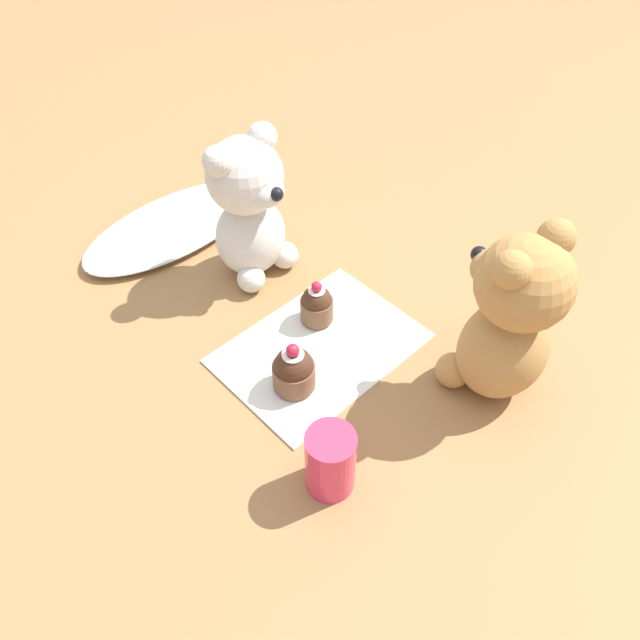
{
  "coord_description": "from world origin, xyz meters",
  "views": [
    {
      "loc": [
        -0.36,
        -0.38,
        0.63
      ],
      "look_at": [
        0.0,
        0.0,
        0.06
      ],
      "focal_mm": 35.0,
      "sensor_mm": 36.0,
      "label": 1
    }
  ],
  "objects_px": {
    "teddy_bear_cream": "(249,208)",
    "cupcake_near_tan_bear": "(294,370)",
    "juice_glass": "(330,461)",
    "cupcake_near_cream_bear": "(317,304)",
    "teddy_bear_tan": "(510,319)"
  },
  "relations": [
    {
      "from": "teddy_bear_cream",
      "to": "teddy_bear_tan",
      "type": "height_order",
      "value": "teddy_bear_tan"
    },
    {
      "from": "cupcake_near_tan_bear",
      "to": "juice_glass",
      "type": "height_order",
      "value": "juice_glass"
    },
    {
      "from": "teddy_bear_tan",
      "to": "cupcake_near_cream_bear",
      "type": "xyz_separation_m",
      "value": [
        -0.09,
        0.22,
        -0.08
      ]
    },
    {
      "from": "juice_glass",
      "to": "teddy_bear_tan",
      "type": "bearing_deg",
      "value": -9.09
    },
    {
      "from": "cupcake_near_tan_bear",
      "to": "cupcake_near_cream_bear",
      "type": "bearing_deg",
      "value": 32.66
    },
    {
      "from": "juice_glass",
      "to": "teddy_bear_cream",
      "type": "bearing_deg",
      "value": 63.45
    },
    {
      "from": "teddy_bear_tan",
      "to": "juice_glass",
      "type": "height_order",
      "value": "teddy_bear_tan"
    },
    {
      "from": "teddy_bear_tan",
      "to": "cupcake_near_cream_bear",
      "type": "relative_size",
      "value": 3.56
    },
    {
      "from": "cupcake_near_tan_bear",
      "to": "teddy_bear_cream",
      "type": "bearing_deg",
      "value": 62.78
    },
    {
      "from": "teddy_bear_cream",
      "to": "cupcake_near_tan_bear",
      "type": "height_order",
      "value": "teddy_bear_cream"
    },
    {
      "from": "teddy_bear_cream",
      "to": "teddy_bear_tan",
      "type": "xyz_separation_m",
      "value": [
        0.08,
        -0.37,
        0.0
      ]
    },
    {
      "from": "teddy_bear_tan",
      "to": "cupcake_near_tan_bear",
      "type": "xyz_separation_m",
      "value": [
        -0.18,
        0.16,
        -0.08
      ]
    },
    {
      "from": "teddy_bear_cream",
      "to": "cupcake_near_cream_bear",
      "type": "xyz_separation_m",
      "value": [
        -0.01,
        -0.14,
        -0.08
      ]
    },
    {
      "from": "cupcake_near_cream_bear",
      "to": "cupcake_near_tan_bear",
      "type": "distance_m",
      "value": 0.12
    },
    {
      "from": "teddy_bear_cream",
      "to": "juice_glass",
      "type": "relative_size",
      "value": 2.53
    }
  ]
}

